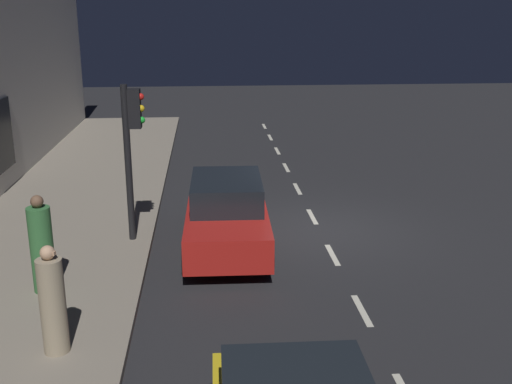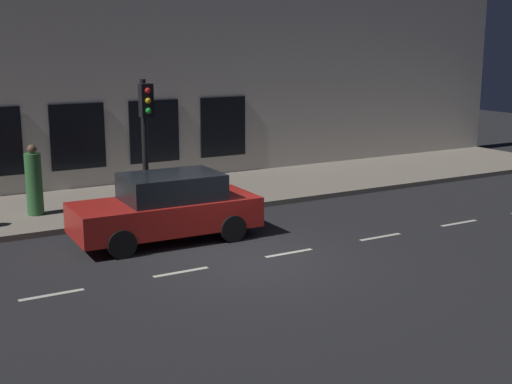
# 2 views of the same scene
# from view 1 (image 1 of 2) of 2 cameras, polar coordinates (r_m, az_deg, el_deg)

# --- Properties ---
(ground_plane) EXTENTS (60.00, 60.00, 0.00)m
(ground_plane) POSITION_cam_1_polar(r_m,az_deg,el_deg) (15.04, 5.92, -3.54)
(ground_plane) COLOR #232326
(sidewalk) EXTENTS (4.50, 32.00, 0.15)m
(sidewalk) POSITION_cam_1_polar(r_m,az_deg,el_deg) (15.19, -17.99, -3.80)
(sidewalk) COLOR gray
(sidewalk) RESTS_ON ground
(lane_centre_line) EXTENTS (0.12, 27.20, 0.01)m
(lane_centre_line) POSITION_cam_1_polar(r_m,az_deg,el_deg) (15.97, 5.27, -2.30)
(lane_centre_line) COLOR beige
(lane_centre_line) RESTS_ON ground
(traffic_light) EXTENTS (0.50, 0.32, 3.50)m
(traffic_light) POSITION_cam_1_polar(r_m,az_deg,el_deg) (13.60, -11.52, 5.07)
(traffic_light) COLOR black
(traffic_light) RESTS_ON sidewalk
(parked_car_0) EXTENTS (1.94, 4.35, 1.58)m
(parked_car_0) POSITION_cam_1_polar(r_m,az_deg,el_deg) (13.66, -2.74, -2.06)
(parked_car_0) COLOR red
(parked_car_0) RESTS_ON ground
(pedestrian_0) EXTENTS (0.49, 0.49, 1.73)m
(pedestrian_0) POSITION_cam_1_polar(r_m,az_deg,el_deg) (9.76, -18.45, -9.89)
(pedestrian_0) COLOR gray
(pedestrian_0) RESTS_ON sidewalk
(pedestrian_1) EXTENTS (0.55, 0.55, 1.85)m
(pedestrian_1) POSITION_cam_1_polar(r_m,az_deg,el_deg) (11.85, -19.36, -4.93)
(pedestrian_1) COLOR #336B38
(pedestrian_1) RESTS_ON sidewalk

